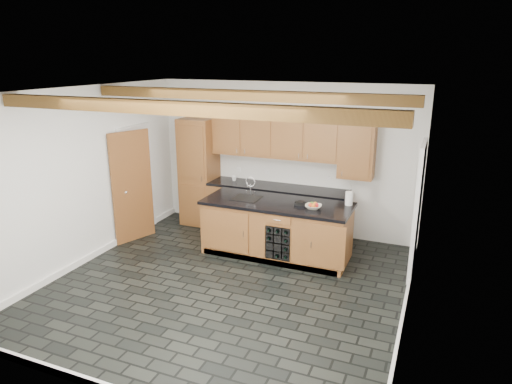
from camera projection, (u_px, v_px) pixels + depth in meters
ground at (227, 285)px, 6.72m from camera, size 5.00×5.00×0.00m
room_shell at (236, 176)px, 6.79m from camera, size 5.01×5.00×5.00m
back_cabinetry at (260, 181)px, 8.56m from camera, size 3.65×0.62×2.20m
island at (277, 229)px, 7.61m from camera, size 2.48×0.96×0.93m
faucet at (247, 196)px, 7.72m from camera, size 0.45×0.40×0.34m
kitchen_scale at (301, 203)px, 7.34m from camera, size 0.21×0.13×0.06m
fruit_bowl at (313, 207)px, 7.16m from camera, size 0.28×0.28×0.06m
fruit_cluster at (313, 205)px, 7.15m from camera, size 0.16×0.17×0.07m
paper_towel at (349, 198)px, 7.32m from camera, size 0.12×0.12×0.22m
mug at (234, 178)px, 8.78m from camera, size 0.12×0.12×0.09m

